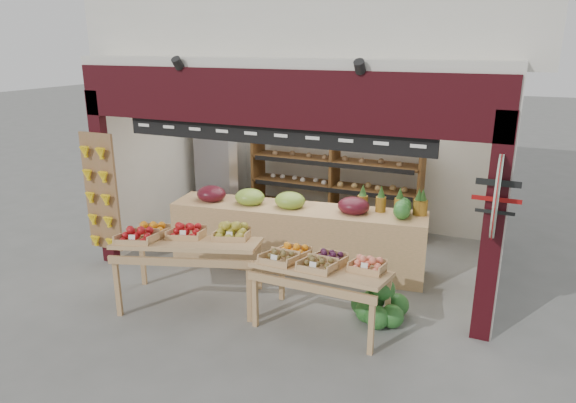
% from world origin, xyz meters
% --- Properties ---
extents(ground, '(60.00, 60.00, 0.00)m').
position_xyz_m(ground, '(0.00, 0.00, 0.00)').
color(ground, slate).
rests_on(ground, ground).
extents(shop_structure, '(6.36, 5.12, 5.40)m').
position_xyz_m(shop_structure, '(0.00, 1.61, 3.92)').
color(shop_structure, silver).
rests_on(shop_structure, ground).
extents(banana_board, '(0.60, 0.15, 1.80)m').
position_xyz_m(banana_board, '(-2.73, -1.17, 1.12)').
color(banana_board, '#8E5E40').
rests_on(banana_board, ground).
extents(gift_sign, '(0.04, 0.93, 0.92)m').
position_xyz_m(gift_sign, '(2.75, -1.15, 1.75)').
color(gift_sign, '#C1F3D3').
rests_on(gift_sign, ground).
extents(back_shelving, '(3.13, 0.51, 1.92)m').
position_xyz_m(back_shelving, '(-0.03, 1.76, 1.22)').
color(back_shelving, brown).
rests_on(back_shelving, ground).
extents(refrigerator, '(0.95, 0.95, 1.99)m').
position_xyz_m(refrigerator, '(-2.18, 1.49, 0.99)').
color(refrigerator, silver).
rests_on(refrigerator, ground).
extents(cardboard_stack, '(1.00, 0.75, 0.64)m').
position_xyz_m(cardboard_stack, '(-1.63, 0.61, 0.23)').
color(cardboard_stack, beige).
rests_on(cardboard_stack, ground).
extents(mid_counter, '(3.87, 1.25, 1.18)m').
position_xyz_m(mid_counter, '(0.00, -0.09, 0.52)').
color(mid_counter, tan).
rests_on(mid_counter, ground).
extents(display_table_left, '(2.00, 1.51, 1.11)m').
position_xyz_m(display_table_left, '(-0.95, -1.64, 0.86)').
color(display_table_left, tan).
rests_on(display_table_left, ground).
extents(display_table_right, '(1.56, 0.88, 1.00)m').
position_xyz_m(display_table_right, '(0.89, -1.49, 0.77)').
color(display_table_right, tan).
rests_on(display_table_right, ground).
extents(watermelon_pile, '(0.70, 0.72, 0.55)m').
position_xyz_m(watermelon_pile, '(1.55, -1.10, 0.21)').
color(watermelon_pile, '#194D1A').
rests_on(watermelon_pile, ground).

